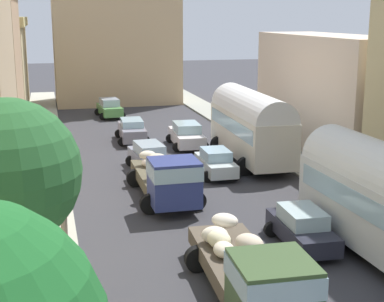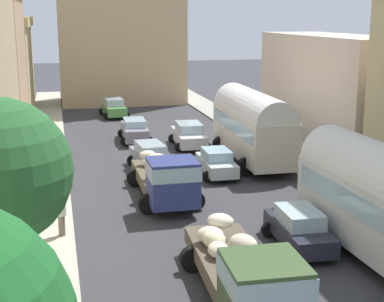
{
  "view_description": "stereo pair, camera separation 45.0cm",
  "coord_description": "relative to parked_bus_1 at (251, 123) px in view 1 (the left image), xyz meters",
  "views": [
    {
      "loc": [
        -6.83,
        -3.43,
        8.47
      ],
      "look_at": [
        0.0,
        23.39,
        1.9
      ],
      "focal_mm": 53.73,
      "sensor_mm": 36.0,
      "label": 1
    },
    {
      "loc": [
        -6.39,
        -3.53,
        8.47
      ],
      "look_at": [
        0.0,
        23.39,
        1.9
      ],
      "focal_mm": 53.73,
      "sensor_mm": 36.0,
      "label": 2
    }
  ],
  "objects": [
    {
      "name": "sidewalk_right",
      "position": [
        2.6,
        -0.68,
        -2.25
      ],
      "size": [
        2.5,
        70.0,
        0.14
      ],
      "primitive_type": "cube",
      "color": "#9B9D8F",
      "rests_on": "ground"
    },
    {
      "name": "sidewalk_left",
      "position": [
        -11.9,
        -0.68,
        -2.25
      ],
      "size": [
        2.5,
        70.0,
        0.14
      ],
      "primitive_type": "cube",
      "color": "#AFAC9A",
      "rests_on": "ground"
    },
    {
      "name": "pedestrian_1",
      "position": [
        -11.11,
        -9.69,
        -1.32
      ],
      "size": [
        0.51,
        0.51,
        1.77
      ],
      "color": "#6E6355",
      "rests_on": "ground"
    },
    {
      "name": "car_1",
      "position": [
        -5.95,
        7.26,
        -1.53
      ],
      "size": [
        2.31,
        4.4,
        1.54
      ],
      "color": "gray",
      "rests_on": "ground"
    },
    {
      "name": "car_6",
      "position": [
        -2.7,
        4.75,
        -1.52
      ],
      "size": [
        2.48,
        4.48,
        1.6
      ],
      "color": "silver",
      "rests_on": "ground"
    },
    {
      "name": "parked_bus_1",
      "position": [
        0.0,
        0.0,
        0.0
      ],
      "size": [
        3.53,
        9.02,
        4.2
      ],
      "color": "beige",
      "rests_on": "ground"
    },
    {
      "name": "car_4",
      "position": [
        -2.53,
        -12.61,
        -1.57
      ],
      "size": [
        2.22,
        3.88,
        1.49
      ],
      "color": "#24242F",
      "rests_on": "ground"
    },
    {
      "name": "cargo_truck_0",
      "position": [
        -5.98,
        -16.72,
        -1.1
      ],
      "size": [
        3.13,
        7.32,
        2.31
      ],
      "color": "#364D28",
      "rests_on": "ground"
    },
    {
      "name": "building_right_2",
      "position": [
        5.95,
        2.17,
        1.32
      ],
      "size": [
        4.19,
        14.11,
        7.27
      ],
      "color": "beige",
      "rests_on": "ground"
    },
    {
      "name": "distant_church",
      "position": [
        -4.65,
        25.42,
        5.69
      ],
      "size": [
        11.85,
        6.84,
        22.61
      ],
      "color": "tan",
      "rests_on": "ground"
    },
    {
      "name": "car_0",
      "position": [
        -6.15,
        -0.57,
        -1.53
      ],
      "size": [
        2.33,
        4.43,
        1.57
      ],
      "color": "gray",
      "rests_on": "ground"
    },
    {
      "name": "pedestrian_2",
      "position": [
        -12.43,
        -4.2,
        -1.31
      ],
      "size": [
        0.47,
        0.47,
        1.76
      ],
      "color": "#1B2B3B",
      "rests_on": "ground"
    },
    {
      "name": "pedestrian_0",
      "position": [
        -12.11,
        -8.86,
        -1.3
      ],
      "size": [
        0.31,
        0.31,
        1.76
      ],
      "color": "navy",
      "rests_on": "ground"
    },
    {
      "name": "pedestrian_3",
      "position": [
        -12.53,
        -14.94,
        -1.31
      ],
      "size": [
        0.43,
        0.43,
        1.74
      ],
      "color": "#2D3444",
      "rests_on": "ground"
    },
    {
      "name": "car_2",
      "position": [
        -6.37,
        17.29,
        -1.52
      ],
      "size": [
        2.39,
        3.98,
        1.6
      ],
      "color": "#54964A",
      "rests_on": "ground"
    },
    {
      "name": "ground_plane",
      "position": [
        -4.65,
        -0.68,
        -2.32
      ],
      "size": [
        154.0,
        154.0,
        0.0
      ],
      "primitive_type": "plane",
      "color": "#363539"
    },
    {
      "name": "cargo_truck_1",
      "position": [
        -6.35,
        -6.38,
        -1.05
      ],
      "size": [
        2.98,
        7.11,
        2.43
      ],
      "color": "navy",
      "rests_on": "ground"
    },
    {
      "name": "car_5",
      "position": [
        -2.85,
        -2.42,
        -1.58
      ],
      "size": [
        2.16,
        3.74,
        1.46
      ],
      "color": "silver",
      "rests_on": "ground"
    },
    {
      "name": "roadside_tree_1",
      "position": [
        -12.55,
        -16.96,
        2.39
      ],
      "size": [
        3.69,
        3.69,
        6.58
      ],
      "color": "brown",
      "rests_on": "ground"
    }
  ]
}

